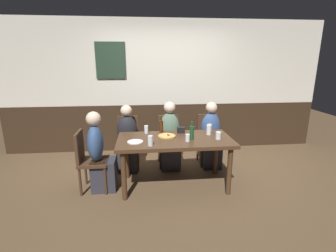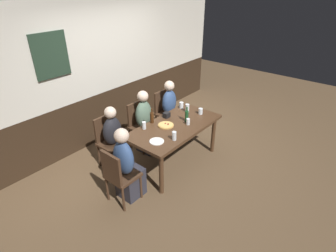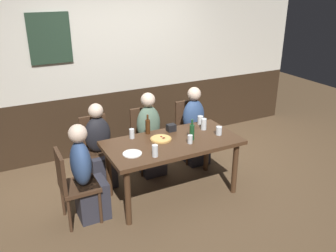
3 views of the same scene
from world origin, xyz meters
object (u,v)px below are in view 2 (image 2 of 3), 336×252
Objects in this scene: tumbler_water at (174,136)px; plate_white_large at (157,141)px; pint_glass_stout at (188,122)px; beer_bottle_brown at (152,117)px; chair_mid_far at (140,123)px; highball_clear at (144,126)px; chair_left_far at (109,139)px; tumbler_short at (187,109)px; pint_glass_pale at (181,105)px; person_right_far at (171,113)px; condiment_caddy at (167,115)px; beer_bottle_green at (187,116)px; person_mid_far at (146,126)px; person_left_far at (116,144)px; pint_glass_amber at (201,112)px; chair_head_west at (118,174)px; person_head_west at (127,169)px; chair_right_far at (165,110)px; pizza at (166,125)px.

tumbler_water reaches higher than plate_white_large.
beer_bottle_brown is (-0.33, 0.50, 0.05)m from pint_glass_stout.
chair_mid_far reaches higher than highball_clear.
chair_left_far is 1.46m from tumbler_short.
pint_glass_pale reaches higher than pint_glass_stout.
person_right_far reaches higher than chair_mid_far.
highball_clear is (-0.56, 0.45, 0.01)m from pint_glass_stout.
highball_clear is 0.54m from condiment_caddy.
beer_bottle_green is at bearing 2.99° from plate_white_large.
tumbler_water is (-0.36, -0.94, 0.31)m from person_mid_far.
beer_bottle_brown is at bearing 11.08° from highball_clear.
pint_glass_pale is (1.31, -0.35, 0.33)m from person_left_far.
tumbler_short reaches higher than condiment_caddy.
pint_glass_amber is at bearing -21.31° from highball_clear.
beer_bottle_brown reaches higher than pint_glass_amber.
beer_bottle_brown is (0.55, -0.31, 0.37)m from person_left_far.
person_mid_far is at bearing 135.52° from tumbler_short.
chair_head_west is 0.76× the size of person_head_west.
chair_mid_far is 8.20× the size of pint_glass_amber.
chair_mid_far is at bearing 104.58° from beer_bottle_green.
chair_left_far is 0.77× the size of person_right_far.
pint_glass_stout is 0.40× the size of beer_bottle_green.
chair_left_far is at bearing 167.37° from person_mid_far.
person_right_far is (-0.00, -0.16, -0.01)m from chair_right_far.
plate_white_large is at bearing -179.25° from pint_glass_amber.
pint_glass_stout is (0.16, -0.81, 0.30)m from person_mid_far.
chair_right_far is 1.28m from highball_clear.
tumbler_short is at bearing 12.71° from plate_white_large.
beer_bottle_brown is at bearing 150.49° from pint_glass_amber.
pizza is 2.38× the size of condiment_caddy.
tumbler_short reaches higher than plate_white_large.
person_head_west reaches higher than tumbler_short.
person_left_far is 4.26× the size of pizza.
pizza is at bearing -145.83° from person_right_far.
person_mid_far is (1.07, 0.66, -0.00)m from person_head_west.
beer_bottle_brown reaches higher than chair_head_west.
person_right_far reaches higher than beer_bottle_green.
plate_white_large is 1.97× the size of condiment_caddy.
beer_bottle_brown reaches higher than chair_left_far.
beer_bottle_brown is 0.61m from plate_white_large.
pint_glass_pale is at bearing 9.78° from chair_head_west.
person_head_west is 0.80m from highball_clear.
plate_white_large is at bearing 141.12° from tumbler_water.
person_mid_far is 10.79× the size of pint_glass_amber.
pint_glass_pale is (0.99, 0.01, 0.00)m from highball_clear.
chair_head_west is 8.20× the size of pint_glass_amber.
chair_head_west is 7.22× the size of highball_clear.
pint_glass_pale is (1.83, 0.31, 0.30)m from chair_head_west.
chair_mid_far and chair_right_far have the same top height.
condiment_caddy is at bearing -147.42° from person_right_far.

